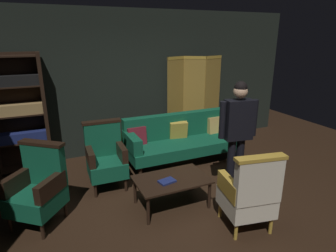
% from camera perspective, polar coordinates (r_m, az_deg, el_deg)
% --- Properties ---
extents(ground_plane, '(10.00, 10.00, 0.00)m').
position_cam_1_polar(ground_plane, '(4.24, 4.58, -15.41)').
color(ground_plane, black).
extents(back_wall, '(7.20, 0.10, 2.80)m').
position_cam_1_polar(back_wall, '(5.89, -6.63, 8.65)').
color(back_wall, black).
rests_on(back_wall, ground_plane).
extents(folding_screen, '(1.27, 0.29, 1.90)m').
position_cam_1_polar(folding_screen, '(6.19, 5.17, 5.23)').
color(folding_screen, olive).
rests_on(folding_screen, ground_plane).
extents(bookshelf, '(0.90, 0.32, 2.05)m').
position_cam_1_polar(bookshelf, '(5.46, -27.68, 2.40)').
color(bookshelf, black).
rests_on(bookshelf, ground_plane).
extents(velvet_couch, '(2.12, 0.78, 0.88)m').
position_cam_1_polar(velvet_couch, '(5.43, 2.49, -2.37)').
color(velvet_couch, black).
rests_on(velvet_couch, ground_plane).
extents(coffee_table, '(1.00, 0.64, 0.42)m').
position_cam_1_polar(coffee_table, '(4.03, 0.74, -11.02)').
color(coffee_table, black).
rests_on(coffee_table, ground_plane).
extents(armchair_gilt_accent, '(0.67, 0.67, 1.04)m').
position_cam_1_polar(armchair_gilt_accent, '(3.68, 15.92, -12.74)').
color(armchair_gilt_accent, '#B78E33').
rests_on(armchair_gilt_accent, ground_plane).
extents(armchair_wing_left, '(0.81, 0.81, 1.04)m').
position_cam_1_polar(armchair_wing_left, '(4.01, -24.41, -11.06)').
color(armchair_wing_left, black).
rests_on(armchair_wing_left, ground_plane).
extents(armchair_wing_right, '(0.60, 0.59, 1.04)m').
position_cam_1_polar(armchair_wing_right, '(4.61, -12.31, -6.04)').
color(armchair_wing_right, black).
rests_on(armchair_wing_right, ground_plane).
extents(standing_figure, '(0.58, 0.27, 1.70)m').
position_cam_1_polar(standing_figure, '(4.27, 13.71, -0.36)').
color(standing_figure, black).
rests_on(standing_figure, ground_plane).
extents(potted_plant, '(0.52, 0.52, 0.82)m').
position_cam_1_polar(potted_plant, '(5.28, -11.83, -3.10)').
color(potted_plant, brown).
rests_on(potted_plant, ground_plane).
extents(book_navy_cloth, '(0.24, 0.19, 0.03)m').
position_cam_1_polar(book_navy_cloth, '(3.92, -0.20, -10.94)').
color(book_navy_cloth, navy).
rests_on(book_navy_cloth, coffee_table).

